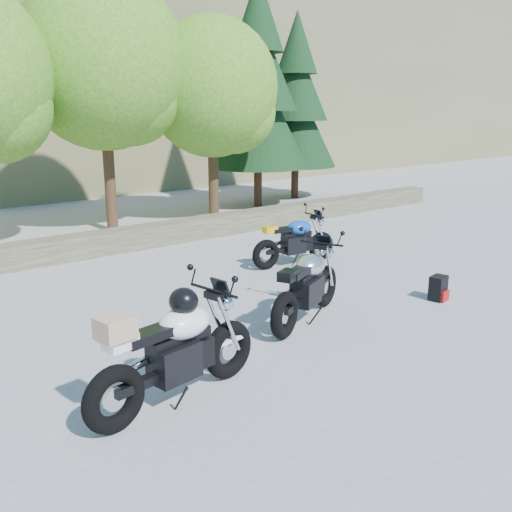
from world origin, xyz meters
The scene contains 10 objects.
ground centered at (0.00, 0.00, 0.00)m, with size 90.00×90.00×0.00m, color gray.
stone_wall centered at (0.00, 5.50, 0.25)m, with size 22.00×0.55×0.50m, color #47412F.
tree_decid_mid centered at (0.91, 7.54, 4.04)m, with size 4.08×4.08×6.24m.
tree_decid_right centered at (3.71, 6.94, 3.50)m, with size 3.54×3.54×5.41m.
conifer_near centered at (6.20, 8.20, 3.68)m, with size 3.17×3.17×7.06m.
conifer_far centered at (8.40, 8.80, 3.27)m, with size 2.82×2.82×6.27m.
silver_bike centered at (0.16, -0.24, 0.54)m, with size 2.09×1.02×1.10m.
white_bike centered at (-2.65, -1.11, 0.62)m, with size 2.29×0.72×1.27m.
blue_bike centered at (2.20, 2.19, 0.48)m, with size 1.98×0.63×0.99m.
backpack centered at (2.52, -0.95, 0.20)m, with size 0.34×0.30×0.41m.
Camera 1 is at (-5.55, -5.99, 3.10)m, focal length 40.00 mm.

